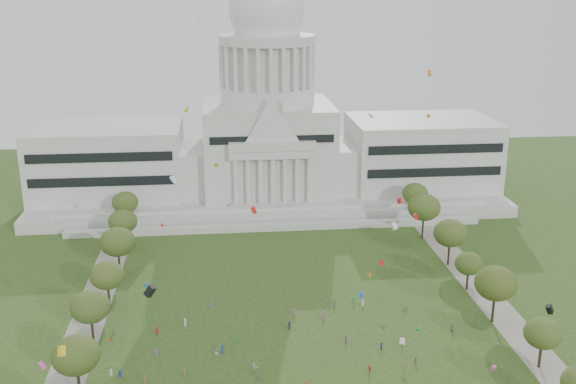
% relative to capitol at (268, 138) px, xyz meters
% --- Properties ---
extents(ground, '(400.00, 400.00, 0.00)m').
position_rel_capitol_xyz_m(ground, '(0.00, -113.59, -22.30)').
color(ground, '#31481B').
rests_on(ground, ground).
extents(capitol, '(160.00, 64.50, 91.30)m').
position_rel_capitol_xyz_m(capitol, '(0.00, 0.00, 0.00)').
color(capitol, '#BCB9B0').
rests_on(capitol, ground).
extents(path_left, '(8.00, 160.00, 0.04)m').
position_rel_capitol_xyz_m(path_left, '(-48.00, -83.59, -22.28)').
color(path_left, gray).
rests_on(path_left, ground).
extents(path_right, '(8.00, 160.00, 0.04)m').
position_rel_capitol_xyz_m(path_right, '(48.00, -83.59, -22.28)').
color(path_right, gray).
rests_on(path_right, ground).
extents(row_tree_l_1, '(8.86, 8.86, 12.59)m').
position_rel_capitol_xyz_m(row_tree_l_1, '(-44.07, -116.55, -13.34)').
color(row_tree_l_1, black).
rests_on(row_tree_l_1, ground).
extents(row_tree_r_1, '(7.58, 7.58, 10.78)m').
position_rel_capitol_xyz_m(row_tree_r_1, '(46.22, -115.34, -14.64)').
color(row_tree_r_1, black).
rests_on(row_tree_r_1, ground).
extents(row_tree_l_2, '(8.42, 8.42, 11.97)m').
position_rel_capitol_xyz_m(row_tree_l_2, '(-45.04, -96.29, -13.79)').
color(row_tree_l_2, black).
rests_on(row_tree_l_2, ground).
extents(row_tree_r_2, '(9.55, 9.55, 13.58)m').
position_rel_capitol_xyz_m(row_tree_r_2, '(44.17, -96.15, -12.64)').
color(row_tree_r_2, black).
rests_on(row_tree_r_2, ground).
extents(row_tree_l_3, '(8.12, 8.12, 11.55)m').
position_rel_capitol_xyz_m(row_tree_l_3, '(-44.09, -79.67, -14.09)').
color(row_tree_l_3, black).
rests_on(row_tree_l_3, ground).
extents(row_tree_r_3, '(7.01, 7.01, 9.98)m').
position_rel_capitol_xyz_m(row_tree_r_3, '(44.40, -79.10, -15.21)').
color(row_tree_r_3, black).
rests_on(row_tree_r_3, ground).
extents(row_tree_l_4, '(9.29, 9.29, 13.21)m').
position_rel_capitol_xyz_m(row_tree_l_4, '(-44.08, -61.17, -12.90)').
color(row_tree_l_4, black).
rests_on(row_tree_l_4, ground).
extents(row_tree_r_4, '(9.19, 9.19, 13.06)m').
position_rel_capitol_xyz_m(row_tree_r_4, '(44.76, -63.55, -13.01)').
color(row_tree_r_4, black).
rests_on(row_tree_r_4, ground).
extents(row_tree_l_5, '(8.33, 8.33, 11.85)m').
position_rel_capitol_xyz_m(row_tree_l_5, '(-45.22, -42.58, -13.88)').
color(row_tree_l_5, black).
rests_on(row_tree_l_5, ground).
extents(row_tree_r_5, '(9.82, 9.82, 13.96)m').
position_rel_capitol_xyz_m(row_tree_r_5, '(43.49, -43.40, -12.37)').
color(row_tree_r_5, black).
rests_on(row_tree_r_5, ground).
extents(row_tree_l_6, '(8.19, 8.19, 11.64)m').
position_rel_capitol_xyz_m(row_tree_l_6, '(-46.87, -24.45, -14.02)').
color(row_tree_l_6, black).
rests_on(row_tree_l_6, ground).
extents(row_tree_r_6, '(8.42, 8.42, 11.97)m').
position_rel_capitol_xyz_m(row_tree_r_6, '(45.96, -25.46, -13.79)').
color(row_tree_r_6, black).
rests_on(row_tree_r_6, ground).
extents(person_0, '(0.92, 0.83, 1.59)m').
position_rel_capitol_xyz_m(person_0, '(33.59, -99.26, -21.50)').
color(person_0, '#33723F').
rests_on(person_0, ground).
extents(person_2, '(0.95, 0.89, 1.66)m').
position_rel_capitol_xyz_m(person_2, '(21.10, -103.66, -21.46)').
color(person_2, '#B21E1E').
rests_on(person_2, ground).
extents(person_3, '(1.04, 1.20, 1.66)m').
position_rel_capitol_xyz_m(person_3, '(11.69, -113.81, -21.47)').
color(person_3, '#B21E1E').
rests_on(person_3, ground).
extents(person_4, '(0.78, 1.23, 1.97)m').
position_rel_capitol_xyz_m(person_4, '(9.10, -102.16, -21.31)').
color(person_4, '#994C8C').
rests_on(person_4, ground).
extents(person_5, '(1.70, 1.53, 1.78)m').
position_rel_capitol_xyz_m(person_5, '(-11.13, -110.99, -21.41)').
color(person_5, silver).
rests_on(person_5, ground).
extents(person_8, '(1.01, 0.78, 1.83)m').
position_rel_capitol_xyz_m(person_8, '(-18.61, -104.92, -21.38)').
color(person_8, silver).
rests_on(person_8, ground).
extents(person_9, '(0.76, 1.05, 1.46)m').
position_rel_capitol_xyz_m(person_9, '(18.99, -112.88, -21.56)').
color(person_9, olive).
rests_on(person_9, ground).
extents(person_10, '(0.59, 1.01, 1.67)m').
position_rel_capitol_xyz_m(person_10, '(16.11, -105.55, -21.46)').
color(person_10, navy).
rests_on(person_10, ground).
extents(distant_crowd, '(63.42, 37.11, 1.95)m').
position_rel_capitol_xyz_m(distant_crowd, '(-12.40, -99.73, -21.43)').
color(distant_crowd, silver).
rests_on(distant_crowd, ground).
extents(kite_swarm, '(89.81, 105.04, 64.20)m').
position_rel_capitol_xyz_m(kite_swarm, '(1.23, -106.61, 4.72)').
color(kite_swarm, orange).
rests_on(kite_swarm, ground).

